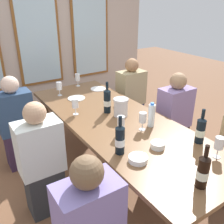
# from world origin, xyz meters

# --- Properties ---
(ground_plane) EXTENTS (12.00, 12.00, 0.00)m
(ground_plane) POSITION_xyz_m (0.00, 0.00, 0.00)
(ground_plane) COLOR brown
(back_wall_with_windows) EXTENTS (4.12, 0.10, 2.90)m
(back_wall_with_windows) POSITION_xyz_m (0.00, 2.31, 1.45)
(back_wall_with_windows) COLOR #BCAB9E
(back_wall_with_windows) RESTS_ON ground
(dining_table) EXTENTS (0.92, 2.54, 0.74)m
(dining_table) POSITION_xyz_m (0.00, 0.00, 0.67)
(dining_table) COLOR brown
(dining_table) RESTS_ON ground
(white_plate_0) EXTENTS (0.20, 0.20, 0.01)m
(white_plate_0) POSITION_xyz_m (0.31, 0.91, 0.74)
(white_plate_0) COLOR white
(white_plate_0) RESTS_ON dining_table
(white_plate_1) EXTENTS (0.21, 0.21, 0.01)m
(white_plate_1) POSITION_xyz_m (-0.09, 0.75, 0.74)
(white_plate_1) COLOR white
(white_plate_1) RESTS_ON dining_table
(metal_pitcher) EXTENTS (0.16, 0.16, 0.19)m
(metal_pitcher) POSITION_xyz_m (0.09, 0.06, 0.84)
(metal_pitcher) COLOR silver
(metal_pitcher) RESTS_ON dining_table
(wine_bottle_0) EXTENTS (0.08, 0.08, 0.31)m
(wine_bottle_0) POSITION_xyz_m (0.34, -0.73, 0.86)
(wine_bottle_0) COLOR black
(wine_bottle_0) RESTS_ON dining_table
(wine_bottle_1) EXTENTS (0.08, 0.08, 0.32)m
(wine_bottle_1) POSITION_xyz_m (-0.31, -0.50, 0.86)
(wine_bottle_1) COLOR black
(wine_bottle_1) RESTS_ON dining_table
(wine_bottle_2) EXTENTS (0.08, 0.08, 0.34)m
(wine_bottle_2) POSITION_xyz_m (0.01, 0.21, 0.87)
(wine_bottle_2) COLOR black
(wine_bottle_2) RESTS_ON dining_table
(wine_bottle_3) EXTENTS (0.08, 0.08, 0.31)m
(wine_bottle_3) POSITION_xyz_m (-0.09, -1.10, 0.86)
(wine_bottle_3) COLOR black
(wine_bottle_3) RESTS_ON dining_table
(tasting_bowl_0) EXTENTS (0.15, 0.15, 0.04)m
(tasting_bowl_0) POSITION_xyz_m (-0.26, -0.66, 0.76)
(tasting_bowl_0) COLOR white
(tasting_bowl_0) RESTS_ON dining_table
(tasting_bowl_1) EXTENTS (0.12, 0.12, 0.05)m
(tasting_bowl_1) POSITION_xyz_m (-0.01, -0.60, 0.76)
(tasting_bowl_1) COLOR white
(tasting_bowl_1) RESTS_ON dining_table
(tasting_bowl_2) EXTENTS (0.12, 0.12, 0.05)m
(tasting_bowl_2) POSITION_xyz_m (0.22, 0.27, 0.77)
(tasting_bowl_2) COLOR white
(tasting_bowl_2) RESTS_ON dining_table
(water_bottle) EXTENTS (0.06, 0.06, 0.24)m
(water_bottle) POSITION_xyz_m (0.20, -0.28, 0.85)
(water_bottle) COLOR white
(water_bottle) RESTS_ON dining_table
(wine_glass_0) EXTENTS (0.07, 0.07, 0.17)m
(wine_glass_0) POSITION_xyz_m (0.14, 1.18, 0.86)
(wine_glass_0) COLOR white
(wine_glass_0) RESTS_ON dining_table
(wine_glass_1) EXTENTS (0.07, 0.07, 0.17)m
(wine_glass_1) POSITION_xyz_m (-0.29, 0.35, 0.86)
(wine_glass_1) COLOR white
(wine_glass_1) RESTS_ON dining_table
(wine_glass_2) EXTENTS (0.07, 0.07, 0.17)m
(wine_glass_2) POSITION_xyz_m (0.28, -0.95, 0.86)
(wine_glass_2) COLOR white
(wine_glass_2) RESTS_ON dining_table
(wine_glass_3) EXTENTS (0.07, 0.07, 0.17)m
(wine_glass_3) POSITION_xyz_m (0.08, -0.29, 0.86)
(wine_glass_3) COLOR white
(wine_glass_3) RESTS_ON dining_table
(wine_glass_4) EXTENTS (0.07, 0.07, 0.17)m
(wine_glass_4) POSITION_xyz_m (-0.22, 0.97, 0.86)
(wine_glass_4) COLOR white
(wine_glass_4) RESTS_ON dining_table
(wine_glass_5) EXTENTS (0.07, 0.07, 0.17)m
(wine_glass_5) POSITION_xyz_m (-0.13, -0.25, 0.86)
(wine_glass_5) COLOR white
(wine_glass_5) RESTS_ON dining_table
(seated_person_2) EXTENTS (0.38, 0.24, 1.11)m
(seated_person_2) POSITION_xyz_m (-0.80, 0.01, 0.53)
(seated_person_2) COLOR #2C2E31
(seated_person_2) RESTS_ON ground
(seated_person_3) EXTENTS (0.38, 0.24, 1.11)m
(seated_person_3) POSITION_xyz_m (0.80, -0.02, 0.53)
(seated_person_3) COLOR #33282E
(seated_person_3) RESTS_ON ground
(seated_person_4) EXTENTS (0.38, 0.24, 1.11)m
(seated_person_4) POSITION_xyz_m (-0.80, 0.87, 0.53)
(seated_person_4) COLOR #38233B
(seated_person_4) RESTS_ON ground
(seated_person_5) EXTENTS (0.38, 0.24, 1.11)m
(seated_person_5) POSITION_xyz_m (0.80, 0.83, 0.53)
(seated_person_5) COLOR #222442
(seated_person_5) RESTS_ON ground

